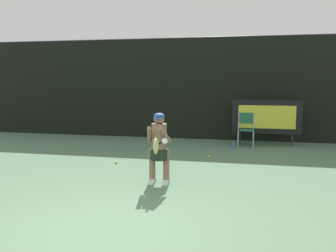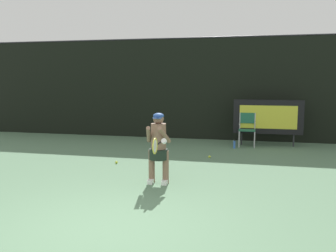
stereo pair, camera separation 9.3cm
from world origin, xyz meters
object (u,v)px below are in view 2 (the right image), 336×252
object	(u,v)px
umpire_chair	(247,127)
tennis_ball_loose	(116,162)
scoreboard	(268,117)
tennis_racket	(155,146)
water_bottle	(234,144)
tennis_ball_spare	(210,157)
tennis_player	(158,145)

from	to	relation	value
umpire_chair	tennis_ball_loose	bearing A→B (deg)	-134.53
scoreboard	tennis_racket	world-z (taller)	scoreboard
water_bottle	tennis_ball_loose	bearing A→B (deg)	-135.33
water_bottle	tennis_ball_spare	distance (m)	1.70
scoreboard	water_bottle	world-z (taller)	scoreboard
scoreboard	tennis_ball_spare	world-z (taller)	scoreboard
umpire_chair	tennis_ball_loose	size ratio (longest dim) A/B	15.88
scoreboard	tennis_ball_spare	xyz separation A→B (m)	(-1.62, -2.31, -0.91)
scoreboard	tennis_racket	xyz separation A→B (m)	(-2.30, -5.56, -0.06)
umpire_chair	scoreboard	bearing A→B (deg)	21.80
umpire_chair	tennis_ball_loose	world-z (taller)	umpire_chair
scoreboard	umpire_chair	size ratio (longest dim) A/B	2.04
scoreboard	tennis_ball_loose	world-z (taller)	scoreboard
umpire_chair	water_bottle	size ratio (longest dim) A/B	4.08
tennis_ball_loose	umpire_chair	bearing A→B (deg)	45.47
tennis_racket	tennis_ball_spare	distance (m)	3.43
tennis_ball_loose	tennis_ball_spare	distance (m)	2.57
water_bottle	tennis_racket	world-z (taller)	tennis_racket
tennis_ball_loose	tennis_player	bearing A→B (deg)	-44.39
tennis_player	water_bottle	bearing A→B (deg)	72.49
scoreboard	tennis_player	distance (m)	5.55
tennis_racket	tennis_ball_loose	world-z (taller)	tennis_racket
tennis_player	scoreboard	bearing A→B (deg)	64.64
scoreboard	water_bottle	xyz separation A→B (m)	(-1.02, -0.72, -0.82)
tennis_ball_spare	water_bottle	bearing A→B (deg)	69.38
tennis_ball_loose	tennis_ball_spare	xyz separation A→B (m)	(2.26, 1.23, 0.00)
tennis_racket	tennis_ball_spare	size ratio (longest dim) A/B	8.85
scoreboard	tennis_player	bearing A→B (deg)	-115.36
water_bottle	tennis_player	xyz separation A→B (m)	(-1.35, -4.29, 0.68)
tennis_racket	tennis_ball_loose	xyz separation A→B (m)	(-1.58, 2.02, -0.86)
tennis_player	tennis_racket	world-z (taller)	tennis_player
tennis_racket	umpire_chair	bearing A→B (deg)	66.30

